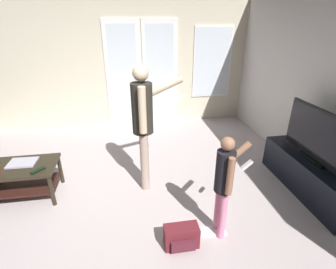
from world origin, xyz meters
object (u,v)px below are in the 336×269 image
at_px(coffee_table, 22,175).
at_px(flat_screen_tv, 319,136).
at_px(laptop_closed, 23,163).
at_px(dvd_remote_slim, 38,170).
at_px(backpack, 181,237).
at_px(loose_keyboard, 205,232).
at_px(tv_stand, 308,176).
at_px(person_adult, 144,118).
at_px(person_child, 225,179).

relative_size(coffee_table, flat_screen_tv, 0.75).
distance_m(laptop_closed, dvd_remote_slim, 0.33).
relative_size(flat_screen_tv, backpack, 3.30).
relative_size(coffee_table, loose_keyboard, 1.91).
distance_m(coffee_table, tv_stand, 3.68).
relative_size(coffee_table, backpack, 2.48).
xyz_separation_m(coffee_table, dvd_remote_slim, (0.27, -0.16, 0.14)).
xyz_separation_m(loose_keyboard, laptop_closed, (-2.08, 1.05, 0.45)).
height_order(person_adult, laptop_closed, person_adult).
xyz_separation_m(person_child, backpack, (-0.44, -0.11, -0.57)).
relative_size(tv_stand, laptop_closed, 4.64).
bearing_deg(laptop_closed, backpack, -31.12).
xyz_separation_m(coffee_table, laptop_closed, (0.02, 0.06, 0.13)).
height_order(coffee_table, flat_screen_tv, flat_screen_tv).
height_order(coffee_table, backpack, coffee_table).
bearing_deg(loose_keyboard, person_child, -6.58).
height_order(backpack, dvd_remote_slim, dvd_remote_slim).
bearing_deg(dvd_remote_slim, backpack, -76.05).
relative_size(coffee_table, person_adult, 0.53).
height_order(backpack, laptop_closed, laptop_closed).
distance_m(loose_keyboard, dvd_remote_slim, 2.07).
bearing_deg(laptop_closed, dvd_remote_slim, -40.44).
relative_size(tv_stand, backpack, 4.41).
distance_m(person_adult, backpack, 1.43).
distance_m(person_child, loose_keyboard, 0.69).
bearing_deg(laptop_closed, person_adult, -0.35).
height_order(person_adult, backpack, person_adult).
distance_m(tv_stand, flat_screen_tv, 0.57).
height_order(flat_screen_tv, loose_keyboard, flat_screen_tv).
bearing_deg(backpack, loose_keyboard, 22.85).
distance_m(coffee_table, flat_screen_tv, 3.71).
distance_m(flat_screen_tv, backpack, 2.05).
distance_m(flat_screen_tv, person_adult, 2.15).
relative_size(flat_screen_tv, person_child, 1.01).
bearing_deg(dvd_remote_slim, laptop_closed, 92.94).
xyz_separation_m(person_adult, backpack, (0.25, -1.11, -0.87)).
relative_size(person_child, backpack, 3.28).
bearing_deg(backpack, dvd_remote_slim, 148.40).
xyz_separation_m(person_adult, dvd_remote_slim, (-1.29, -0.16, -0.52)).
bearing_deg(coffee_table, person_child, -24.09).
relative_size(backpack, loose_keyboard, 0.77).
relative_size(person_child, dvd_remote_slim, 6.68).
xyz_separation_m(backpack, loose_keyboard, (0.29, 0.12, -0.10)).
relative_size(person_adult, loose_keyboard, 3.64).
xyz_separation_m(coffee_table, person_child, (2.25, -1.01, 0.35)).
distance_m(person_child, backpack, 0.73).
relative_size(tv_stand, person_adult, 0.93).
height_order(flat_screen_tv, laptop_closed, flat_screen_tv).
relative_size(person_child, laptop_closed, 3.45).
bearing_deg(person_child, laptop_closed, 154.39).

